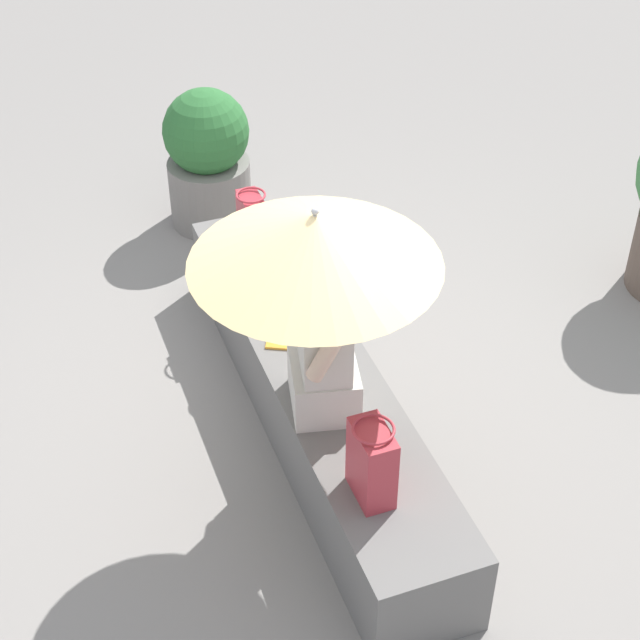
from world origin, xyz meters
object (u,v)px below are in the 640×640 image
(shoulder_bag_spare, at_px, (372,462))
(magazine, at_px, (291,330))
(parasol, at_px, (315,240))
(planter_near, at_px, (208,158))
(handbag_black, at_px, (252,221))
(tote_bag_canvas, at_px, (276,260))
(person_seated, at_px, (324,334))

(shoulder_bag_spare, bearing_deg, magazine, 178.20)
(parasol, height_order, shoulder_bag_spare, parasol)
(planter_near, bearing_deg, parasol, -3.99)
(shoulder_bag_spare, relative_size, planter_near, 0.41)
(magazine, height_order, planter_near, planter_near)
(parasol, distance_m, shoulder_bag_spare, 0.88)
(parasol, xyz_separation_m, shoulder_bag_spare, (0.45, 0.06, -0.75))
(magazine, bearing_deg, handbag_black, -157.01)
(tote_bag_canvas, relative_size, planter_near, 0.32)
(person_seated, relative_size, planter_near, 1.04)
(handbag_black, height_order, shoulder_bag_spare, shoulder_bag_spare)
(tote_bag_canvas, distance_m, shoulder_bag_spare, 1.46)
(person_seated, relative_size, handbag_black, 2.80)
(handbag_black, xyz_separation_m, magazine, (0.73, -0.05, -0.15))
(tote_bag_canvas, bearing_deg, parasol, -9.13)
(handbag_black, height_order, magazine, handbag_black)
(handbag_black, xyz_separation_m, tote_bag_canvas, (0.34, 0.02, -0.03))
(magazine, xyz_separation_m, planter_near, (-1.69, 0.06, 0.01))
(person_seated, bearing_deg, planter_near, 177.71)
(tote_bag_canvas, xyz_separation_m, shoulder_bag_spare, (1.46, -0.10, 0.04))
(parasol, relative_size, shoulder_bag_spare, 2.99)
(tote_bag_canvas, bearing_deg, handbag_black, -176.88)
(tote_bag_canvas, distance_m, magazine, 0.42)
(person_seated, height_order, planter_near, person_seated)
(handbag_black, bearing_deg, planter_near, 178.97)
(shoulder_bag_spare, bearing_deg, parasol, -172.02)
(handbag_black, bearing_deg, person_seated, -3.25)
(parasol, height_order, planter_near, parasol)
(parasol, height_order, magazine, parasol)
(parasol, bearing_deg, tote_bag_canvas, 170.87)
(planter_near, bearing_deg, person_seated, -2.29)
(tote_bag_canvas, bearing_deg, person_seated, -5.61)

